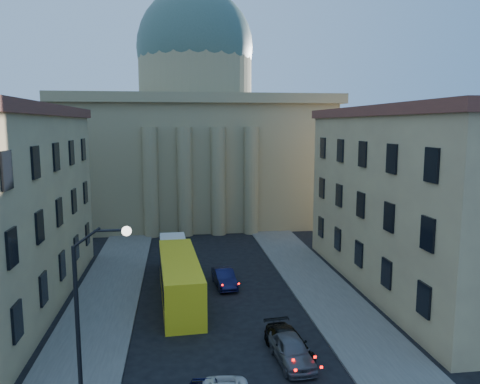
{
  "coord_description": "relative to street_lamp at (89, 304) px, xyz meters",
  "views": [
    {
      "loc": [
        -2.95,
        -12.75,
        13.29
      ],
      "look_at": [
        1.53,
        20.04,
        8.49
      ],
      "focal_mm": 35.0,
      "sensor_mm": 36.0,
      "label": 1
    }
  ],
  "objects": [
    {
      "name": "car_right_distant",
      "position": [
        7.77,
        16.3,
        -4.57
      ],
      "size": [
        1.91,
        4.45,
        1.42
      ],
      "primitive_type": "imported",
      "rotation": [
        0.0,
        0.0,
        0.1
      ],
      "color": "#0E1033",
      "rests_on": "ground"
    },
    {
      "name": "city_bus",
      "position": [
        4.1,
        13.49,
        -3.49
      ],
      "size": [
        3.42,
        12.0,
        3.34
      ],
      "rotation": [
        0.0,
        0.0,
        0.06
      ],
      "color": "yellow",
      "rests_on": "ground"
    },
    {
      "name": "car_right_mid",
      "position": [
        10.28,
        4.23,
        -4.61
      ],
      "size": [
        2.44,
        4.86,
        1.35
      ],
      "primitive_type": "imported",
      "rotation": [
        0.0,
        0.0,
        0.12
      ],
      "color": "black",
      "rests_on": "ground"
    },
    {
      "name": "sidewalk_right",
      "position": [
        15.47,
        10.0,
        -5.21
      ],
      "size": [
        5.0,
        60.0,
        0.15
      ],
      "primitive_type": "cube",
      "color": "#55524D",
      "rests_on": "ground"
    },
    {
      "name": "box_truck",
      "position": [
        3.58,
        20.26,
        -3.8
      ],
      "size": [
        2.45,
        5.78,
        3.13
      ],
      "rotation": [
        0.0,
        0.0,
        0.04
      ],
      "color": "silver",
      "rests_on": "ground"
    },
    {
      "name": "sidewalk_left",
      "position": [
        -1.53,
        10.0,
        -5.21
      ],
      "size": [
        5.0,
        60.0,
        0.15
      ],
      "primitive_type": "cube",
      "color": "#55524D",
      "rests_on": "ground"
    },
    {
      "name": "car_right_far",
      "position": [
        10.22,
        3.27,
        -4.53
      ],
      "size": [
        2.14,
        4.56,
        1.51
      ],
      "primitive_type": "imported",
      "rotation": [
        0.0,
        0.0,
        0.08
      ],
      "color": "#535358",
      "rests_on": "ground"
    },
    {
      "name": "church",
      "position": [
        6.97,
        47.47,
        6.59
      ],
      "size": [
        68.02,
        28.76,
        36.6
      ],
      "color": "#93825A",
      "rests_on": "ground"
    },
    {
      "name": "street_lamp",
      "position": [
        0.0,
        0.0,
        0.0
      ],
      "size": [
        2.62,
        0.44,
        8.83
      ],
      "color": "black",
      "rests_on": "ground"
    },
    {
      "name": "building_right",
      "position": [
        23.97,
        14.0,
        2.14
      ],
      "size": [
        11.6,
        26.6,
        14.7
      ],
      "color": "tan",
      "rests_on": "ground"
    }
  ]
}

